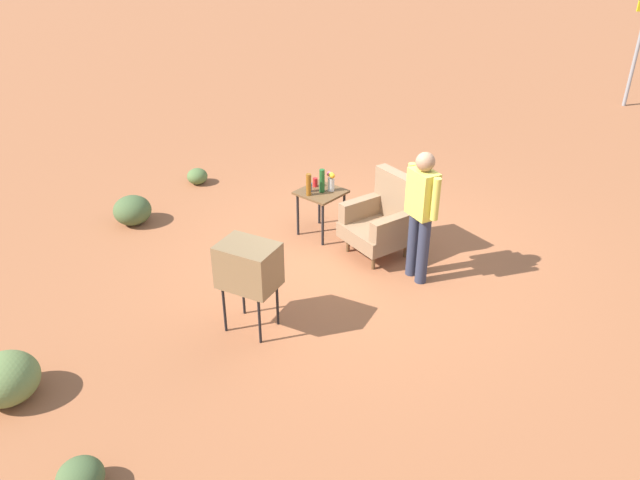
{
  "coord_description": "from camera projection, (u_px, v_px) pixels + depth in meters",
  "views": [
    {
      "loc": [
        4.13,
        -5.65,
        4.14
      ],
      "look_at": [
        0.05,
        -0.93,
        0.65
      ],
      "focal_mm": 34.88,
      "sensor_mm": 36.0,
      "label": 1
    }
  ],
  "objects": [
    {
      "name": "road_sign",
      "position": [
        639.0,
        42.0,
        13.19
      ],
      "size": [
        0.33,
        0.33,
        2.44
      ],
      "color": "gray",
      "rests_on": "ground"
    },
    {
      "name": "soda_can_blue",
      "position": [
        309.0,
        187.0,
        8.29
      ],
      "size": [
        0.07,
        0.07,
        0.12
      ],
      "primitive_type": "cylinder",
      "color": "blue",
      "rests_on": "side_table"
    },
    {
      "name": "armchair",
      "position": [
        384.0,
        218.0,
        7.97
      ],
      "size": [
        0.93,
        0.95,
        1.06
      ],
      "color": "brown",
      "rests_on": "ground"
    },
    {
      "name": "shrub_lone",
      "position": [
        6.0,
        379.0,
        5.72
      ],
      "size": [
        0.61,
        0.61,
        0.47
      ],
      "primitive_type": "ellipsoid",
      "color": "olive",
      "rests_on": "ground"
    },
    {
      "name": "bottle_tall_amber",
      "position": [
        309.0,
        185.0,
        8.15
      ],
      "size": [
        0.07,
        0.07,
        0.3
      ],
      "primitive_type": "cylinder",
      "color": "brown",
      "rests_on": "side_table"
    },
    {
      "name": "shrub_mid",
      "position": [
        132.0,
        210.0,
        8.82
      ],
      "size": [
        0.53,
        0.53,
        0.41
      ],
      "primitive_type": "ellipsoid",
      "color": "#475B33",
      "rests_on": "ground"
    },
    {
      "name": "person_standing",
      "position": [
        421.0,
        209.0,
        7.2
      ],
      "size": [
        0.54,
        0.34,
        1.64
      ],
      "color": "#2D3347",
      "rests_on": "ground"
    },
    {
      "name": "flower_vase",
      "position": [
        331.0,
        180.0,
        8.28
      ],
      "size": [
        0.15,
        0.1,
        0.27
      ],
      "color": "silver",
      "rests_on": "side_table"
    },
    {
      "name": "ground_plane",
      "position": [
        364.0,
        256.0,
        8.11
      ],
      "size": [
        60.0,
        60.0,
        0.0
      ],
      "primitive_type": "plane",
      "color": "#A05B38"
    },
    {
      "name": "side_table",
      "position": [
        321.0,
        198.0,
        8.38
      ],
      "size": [
        0.56,
        0.56,
        0.65
      ],
      "color": "black",
      "rests_on": "ground"
    },
    {
      "name": "tv_on_stand",
      "position": [
        249.0,
        266.0,
        6.4
      ],
      "size": [
        0.69,
        0.57,
        1.03
      ],
      "color": "black",
      "rests_on": "ground"
    },
    {
      "name": "soda_can_red",
      "position": [
        315.0,
        182.0,
        8.44
      ],
      "size": [
        0.07,
        0.07,
        0.12
      ],
      "primitive_type": "cylinder",
      "color": "red",
      "rests_on": "side_table"
    },
    {
      "name": "bottle_wine_green",
      "position": [
        322.0,
        181.0,
        8.24
      ],
      "size": [
        0.07,
        0.07,
        0.32
      ],
      "primitive_type": "cylinder",
      "color": "#1E5623",
      "rests_on": "side_table"
    },
    {
      "name": "shrub_far",
      "position": [
        197.0,
        176.0,
        10.08
      ],
      "size": [
        0.33,
        0.33,
        0.26
      ],
      "primitive_type": "ellipsoid",
      "color": "#516B38",
      "rests_on": "ground"
    },
    {
      "name": "shrub_near",
      "position": [
        80.0,
        477.0,
        4.86
      ],
      "size": [
        0.37,
        0.37,
        0.29
      ],
      "primitive_type": "ellipsoid",
      "color": "#475B33",
      "rests_on": "ground"
    }
  ]
}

